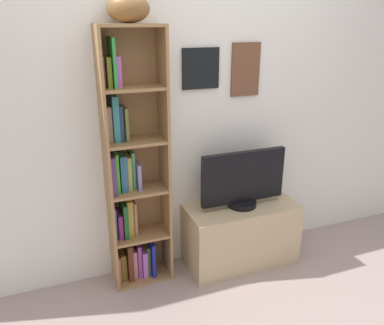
# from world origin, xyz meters

# --- Properties ---
(back_wall) EXTENTS (4.80, 0.08, 2.33)m
(back_wall) POSITION_xyz_m (0.00, 1.13, 1.17)
(back_wall) COLOR silver
(back_wall) RESTS_ON ground
(bookshelf) EXTENTS (0.42, 0.25, 1.82)m
(bookshelf) POSITION_xyz_m (-0.43, 1.01, 0.81)
(bookshelf) COLOR olive
(bookshelf) RESTS_ON ground
(football) EXTENTS (0.31, 0.28, 0.17)m
(football) POSITION_xyz_m (-0.40, 0.98, 1.91)
(football) COLOR brown
(football) RESTS_ON bookshelf
(tv_stand) EXTENTS (0.87, 0.41, 0.50)m
(tv_stand) POSITION_xyz_m (0.39, 0.89, 0.25)
(tv_stand) COLOR tan
(tv_stand) RESTS_ON ground
(television) EXTENTS (0.67, 0.22, 0.44)m
(television) POSITION_xyz_m (0.39, 0.89, 0.71)
(television) COLOR black
(television) RESTS_ON tv_stand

